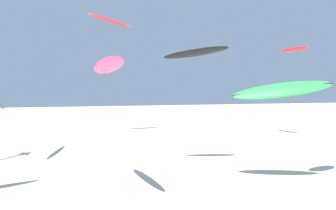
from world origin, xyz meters
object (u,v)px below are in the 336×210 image
at_px(flying_kite_0, 110,20).
at_px(flying_kite_1, 293,50).
at_px(flying_kite_4, 281,90).
at_px(flying_kite_2, 107,66).
at_px(flying_kite_6, 196,53).

distance_m(flying_kite_0, flying_kite_1, 31.36).
bearing_deg(flying_kite_1, flying_kite_4, -131.87).
height_order(flying_kite_0, flying_kite_4, flying_kite_0).
bearing_deg(flying_kite_2, flying_kite_6, 33.90).
relative_size(flying_kite_2, flying_kite_4, 1.12).
relative_size(flying_kite_0, flying_kite_6, 1.67).
relative_size(flying_kite_0, flying_kite_4, 2.26).
height_order(flying_kite_1, flying_kite_6, flying_kite_1).
bearing_deg(flying_kite_4, flying_kite_6, 126.10).
xyz_separation_m(flying_kite_1, flying_kite_4, (-17.34, -19.35, -6.71)).
bearing_deg(flying_kite_0, flying_kite_2, -94.07).
distance_m(flying_kite_0, flying_kite_2, 30.74).
distance_m(flying_kite_2, flying_kite_6, 11.11).
bearing_deg(flying_kite_6, flying_kite_4, -53.90).
bearing_deg(flying_kite_1, flying_kite_2, -149.03).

